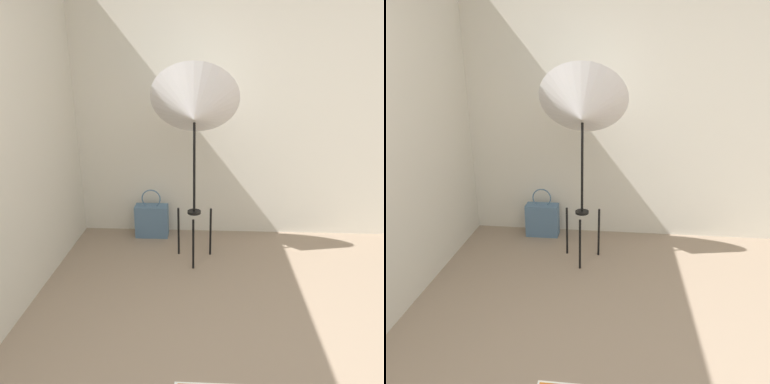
{
  "view_description": "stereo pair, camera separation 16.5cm",
  "coord_description": "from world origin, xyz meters",
  "views": [
    {
      "loc": [
        -0.37,
        -1.06,
        1.72
      ],
      "look_at": [
        -0.51,
        1.7,
        0.74
      ],
      "focal_mm": 35.0,
      "sensor_mm": 36.0,
      "label": 1
    },
    {
      "loc": [
        -0.21,
        -1.05,
        1.72
      ],
      "look_at": [
        -0.51,
        1.7,
        0.74
      ],
      "focal_mm": 35.0,
      "sensor_mm": 36.0,
      "label": 2
    }
  ],
  "objects": [
    {
      "name": "tote_bag",
      "position": [
        -0.95,
        2.43,
        0.17
      ],
      "size": [
        0.33,
        0.15,
        0.51
      ],
      "color": "slate",
      "rests_on": "ground_plane"
    },
    {
      "name": "wall_back",
      "position": [
        0.0,
        2.6,
        1.3
      ],
      "size": [
        8.0,
        0.05,
        2.6
      ],
      "color": "beige",
      "rests_on": "ground_plane"
    },
    {
      "name": "photo_umbrella",
      "position": [
        -0.5,
        1.97,
        1.34
      ],
      "size": [
        0.74,
        0.62,
        1.72
      ],
      "color": "black",
      "rests_on": "ground_plane"
    }
  ]
}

